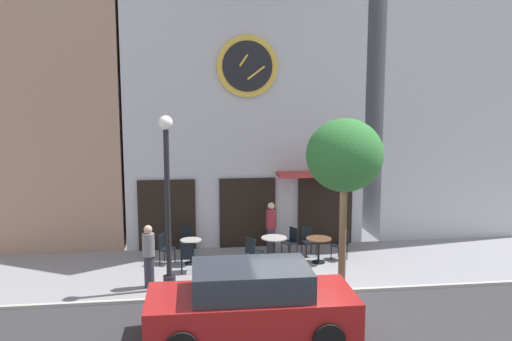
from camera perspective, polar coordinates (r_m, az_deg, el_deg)
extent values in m
cube|color=gray|center=(15.89, 3.36, -10.34)|extent=(26.26, 4.43, 0.05)
cube|color=#A8A5A0|center=(13.85, 5.09, -12.96)|extent=(26.26, 0.12, 0.08)
cube|color=#B2B2BC|center=(18.52, -1.46, 7.33)|extent=(7.87, 2.85, 9.46)
cylinder|color=gold|center=(17.06, -0.95, 11.14)|extent=(1.94, 0.10, 1.94)
cylinder|color=black|center=(17.00, -0.93, 11.15)|extent=(1.59, 0.04, 1.59)
cube|color=gold|center=(16.96, -1.34, 11.77)|extent=(0.30, 0.03, 0.39)
cube|color=gold|center=(16.99, 0.02, 10.47)|extent=(0.58, 0.03, 0.45)
cube|color=black|center=(17.42, -9.55, -4.74)|extent=(1.84, 0.10, 2.30)
cube|color=black|center=(17.51, -0.92, -4.56)|extent=(1.84, 0.10, 2.30)
cube|color=black|center=(17.99, 7.43, -4.28)|extent=(1.84, 0.10, 2.30)
cube|color=#B23333|center=(17.35, 6.44, -0.36)|extent=(2.52, 0.90, 0.12)
cube|color=#9E7A66|center=(19.81, -24.13, 9.64)|extent=(6.96, 4.00, 11.50)
cube|color=#B2B2BC|center=(21.40, 19.35, 13.61)|extent=(5.87, 4.20, 14.38)
cylinder|color=black|center=(14.27, -9.28, -11.78)|extent=(0.32, 0.32, 0.36)
cylinder|color=black|center=(13.74, -9.47, -4.34)|extent=(0.14, 0.14, 4.15)
sphere|color=white|center=(13.42, -9.70, 5.10)|extent=(0.36, 0.36, 0.36)
cylinder|color=brown|center=(14.41, 9.31, -6.62)|extent=(0.20, 0.20, 2.74)
ellipsoid|color=#2D7033|center=(14.02, 9.51, 1.64)|extent=(2.04, 1.83, 1.93)
cylinder|color=black|center=(16.12, -7.00, -8.68)|extent=(0.07, 0.07, 0.72)
cylinder|color=black|center=(16.22, -6.97, -9.84)|extent=(0.40, 0.40, 0.03)
cylinder|color=gray|center=(16.01, -7.02, -7.44)|extent=(0.64, 0.64, 0.03)
cylinder|color=black|center=(16.11, 1.94, -8.55)|extent=(0.07, 0.07, 0.76)
cylinder|color=black|center=(16.22, 1.93, -9.78)|extent=(0.40, 0.40, 0.03)
cylinder|color=gray|center=(16.01, 1.95, -7.25)|extent=(0.77, 0.77, 0.03)
cylinder|color=black|center=(16.19, 6.74, -8.56)|extent=(0.07, 0.07, 0.74)
cylinder|color=black|center=(16.30, 6.72, -9.75)|extent=(0.40, 0.40, 0.03)
cylinder|color=brown|center=(16.09, 6.76, -7.29)|extent=(0.76, 0.76, 0.03)
cube|color=black|center=(16.67, 3.62, -7.73)|extent=(0.55, 0.55, 0.04)
cube|color=black|center=(16.72, 4.10, -6.88)|extent=(0.22, 0.35, 0.45)
cylinder|color=black|center=(16.75, 2.78, -8.44)|extent=(0.03, 0.03, 0.45)
cylinder|color=black|center=(16.50, 3.55, -8.71)|extent=(0.03, 0.03, 0.45)
cylinder|color=black|center=(16.96, 3.68, -8.23)|extent=(0.03, 0.03, 0.45)
cylinder|color=black|center=(16.72, 4.44, -8.49)|extent=(0.03, 0.03, 0.45)
cube|color=black|center=(16.55, 8.95, -7.94)|extent=(0.55, 0.55, 0.04)
cube|color=black|center=(16.62, 9.37, -7.07)|extent=(0.24, 0.34, 0.45)
cylinder|color=black|center=(16.59, 8.09, -8.69)|extent=(0.03, 0.03, 0.45)
cylinder|color=black|center=(16.38, 9.00, -8.93)|extent=(0.03, 0.03, 0.45)
cylinder|color=black|center=(16.84, 8.86, -8.44)|extent=(0.03, 0.03, 0.45)
cylinder|color=black|center=(16.63, 9.76, -8.68)|extent=(0.03, 0.03, 0.45)
cube|color=black|center=(16.17, -9.53, -8.34)|extent=(0.52, 0.52, 0.04)
cube|color=black|center=(16.18, -10.14, -7.51)|extent=(0.18, 0.37, 0.45)
cylinder|color=black|center=(16.03, -9.20, -9.33)|extent=(0.03, 0.03, 0.45)
cylinder|color=black|center=(16.32, -8.71, -8.99)|extent=(0.03, 0.03, 0.45)
cylinder|color=black|center=(16.16, -10.32, -9.21)|extent=(0.03, 0.03, 0.45)
cylinder|color=black|center=(16.46, -9.82, -8.87)|extent=(0.03, 0.03, 0.45)
cube|color=black|center=(16.78, 5.70, -7.65)|extent=(0.48, 0.48, 0.04)
cube|color=black|center=(16.87, 5.44, -6.76)|extent=(0.38, 0.13, 0.45)
cylinder|color=black|center=(16.62, 5.43, -8.61)|extent=(0.03, 0.03, 0.45)
cylinder|color=black|center=(16.77, 6.48, -8.47)|extent=(0.03, 0.03, 0.45)
cylinder|color=black|center=(16.91, 4.91, -8.30)|extent=(0.03, 0.03, 0.45)
cylinder|color=black|center=(17.06, 5.94, -8.16)|extent=(0.03, 0.03, 0.45)
cube|color=black|center=(15.38, -7.37, -9.18)|extent=(0.41, 0.41, 0.04)
cube|color=black|center=(15.14, -7.41, -8.57)|extent=(0.38, 0.05, 0.45)
cylinder|color=black|center=(15.60, -6.71, -9.77)|extent=(0.03, 0.03, 0.45)
cylinder|color=black|center=(15.62, -7.97, -9.78)|extent=(0.03, 0.03, 0.45)
cylinder|color=black|center=(15.28, -6.73, -10.17)|extent=(0.03, 0.03, 0.45)
cylinder|color=black|center=(15.29, -8.02, -10.18)|extent=(0.03, 0.03, 0.45)
cube|color=black|center=(15.71, -0.17, -8.73)|extent=(0.56, 0.56, 0.04)
cube|color=black|center=(15.52, -0.62, -8.08)|extent=(0.27, 0.32, 0.45)
cylinder|color=black|center=(15.78, 0.72, -9.50)|extent=(0.03, 0.03, 0.45)
cylinder|color=black|center=(16.00, -0.19, -9.24)|extent=(0.03, 0.03, 0.45)
cylinder|color=black|center=(15.55, -0.14, -9.78)|extent=(0.03, 0.03, 0.45)
cylinder|color=black|center=(15.77, -1.05, -9.52)|extent=(0.03, 0.03, 0.45)
cube|color=black|center=(16.84, -7.46, -7.62)|extent=(0.41, 0.41, 0.04)
cube|color=black|center=(16.95, -7.49, -6.72)|extent=(0.38, 0.05, 0.45)
cylinder|color=black|center=(16.74, -8.03, -8.53)|extent=(0.03, 0.03, 0.45)
cylinder|color=black|center=(16.74, -6.85, -8.50)|extent=(0.03, 0.03, 0.45)
cylinder|color=black|center=(17.06, -8.04, -8.20)|extent=(0.03, 0.03, 0.45)
cylinder|color=black|center=(17.07, -6.89, -8.17)|extent=(0.03, 0.03, 0.45)
cylinder|color=#2D2D38|center=(16.87, 1.62, -7.60)|extent=(0.36, 0.36, 0.85)
cylinder|color=maroon|center=(16.69, 1.63, -5.21)|extent=(0.45, 0.45, 0.60)
sphere|color=tan|center=(16.60, 1.64, -3.83)|extent=(0.22, 0.22, 0.22)
cylinder|color=#2D2D38|center=(14.42, -11.41, -10.60)|extent=(0.37, 0.37, 0.85)
cylinder|color=slate|center=(14.20, -11.50, -7.83)|extent=(0.45, 0.45, 0.60)
sphere|color=tan|center=(14.09, -11.55, -6.23)|extent=(0.22, 0.22, 0.22)
cube|color=maroon|center=(11.39, -0.53, -14.79)|extent=(4.32, 1.84, 0.75)
cube|color=#262B33|center=(11.14, -0.54, -11.70)|extent=(2.42, 1.61, 0.60)
cylinder|color=black|center=(10.93, 7.79, -17.49)|extent=(0.64, 0.23, 0.64)
cylinder|color=black|center=(12.53, 5.66, -13.96)|extent=(0.64, 0.23, 0.64)
cylinder|color=black|center=(12.27, -7.83, -14.51)|extent=(0.64, 0.23, 0.64)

